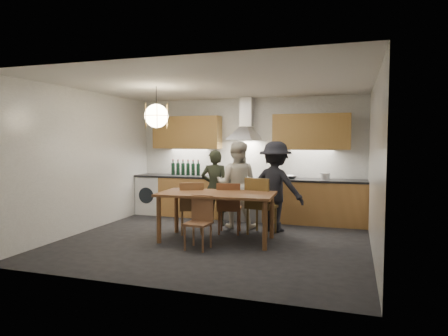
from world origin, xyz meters
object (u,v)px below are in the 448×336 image
(chair_front, at_px, (200,218))
(person_mid, at_px, (237,184))
(chair_back_left, at_px, (192,204))
(mixing_bowl, at_px, (290,177))
(person_left, at_px, (215,188))
(wine_bottles, at_px, (186,167))
(person_right, at_px, (275,186))
(stock_pot, at_px, (325,177))
(dining_table, at_px, (217,198))

(chair_front, xyz_separation_m, person_mid, (0.13, 1.62, 0.36))
(chair_back_left, bearing_deg, mixing_bowl, -155.76)
(person_left, xyz_separation_m, wine_bottles, (-1.00, 0.86, 0.32))
(chair_front, bearing_deg, mixing_bowl, 70.77)
(mixing_bowl, bearing_deg, wine_bottles, 178.45)
(mixing_bowl, bearing_deg, chair_back_left, -132.60)
(person_right, distance_m, mixing_bowl, 0.94)
(chair_back_left, relative_size, person_right, 0.57)
(chair_back_left, xyz_separation_m, stock_pot, (2.21, 1.61, 0.42))
(chair_front, xyz_separation_m, mixing_bowl, (1.04, 2.45, 0.46))
(person_mid, bearing_deg, chair_back_left, 48.66)
(person_left, xyz_separation_m, person_right, (1.23, -0.13, 0.08))
(stock_pot, bearing_deg, person_right, -133.06)
(person_left, distance_m, person_mid, 0.47)
(person_left, bearing_deg, person_right, 162.64)
(chair_back_left, height_order, person_right, person_right)
(chair_back_left, xyz_separation_m, wine_bottles, (-0.86, 1.71, 0.53))
(chair_front, distance_m, stock_pot, 3.01)
(dining_table, distance_m, chair_front, 0.58)
(person_left, height_order, wine_bottles, person_left)
(dining_table, bearing_deg, chair_back_left, 149.62)
(chair_back_left, relative_size, chair_front, 1.14)
(dining_table, distance_m, mixing_bowl, 2.16)
(dining_table, relative_size, person_mid, 1.18)
(mixing_bowl, distance_m, wine_bottles, 2.38)
(chair_back_left, height_order, stock_pot, stock_pot)
(chair_front, height_order, mixing_bowl, mixing_bowl)
(person_mid, relative_size, mixing_bowl, 6.08)
(chair_front, distance_m, mixing_bowl, 2.70)
(person_left, bearing_deg, dining_table, 99.33)
(dining_table, relative_size, person_right, 1.18)
(person_mid, xyz_separation_m, person_right, (0.77, -0.10, -0.00))
(person_right, relative_size, mixing_bowl, 6.08)
(chair_front, xyz_separation_m, person_left, (-0.33, 1.65, 0.28))
(dining_table, bearing_deg, mixing_bowl, 60.53)
(stock_pot, xyz_separation_m, wine_bottles, (-3.07, 0.10, 0.11))
(chair_back_left, xyz_separation_m, person_mid, (0.60, 0.81, 0.29))
(dining_table, relative_size, wine_bottles, 2.83)
(person_right, height_order, mixing_bowl, person_right)
(person_left, distance_m, mixing_bowl, 1.60)
(chair_front, relative_size, wine_bottles, 1.18)
(stock_pot, relative_size, wine_bottles, 0.26)
(chair_front, distance_m, person_right, 1.80)
(chair_back_left, distance_m, person_left, 0.88)
(chair_front, distance_m, wine_bottles, 2.91)
(wine_bottles, bearing_deg, stock_pot, -1.88)
(person_mid, bearing_deg, person_right, 167.95)
(mixing_bowl, height_order, stock_pot, stock_pot)
(dining_table, distance_m, person_mid, 1.11)
(person_mid, bearing_deg, dining_table, 83.64)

